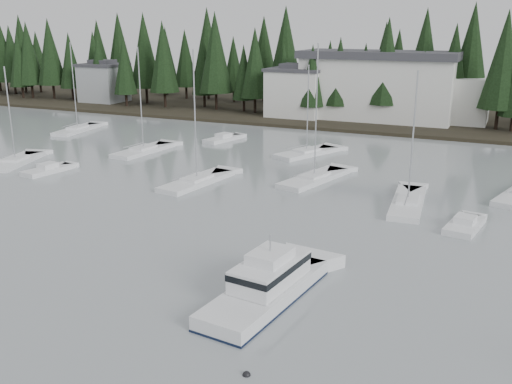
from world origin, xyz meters
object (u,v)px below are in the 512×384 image
at_px(harbor_inn, 391,87).
at_px(sailboat_9, 78,131).
at_px(house_far_west, 104,82).
at_px(sailboat_2, 314,180).
at_px(sailboat_7, 16,163).
at_px(sailboat_6, 197,183).
at_px(runabout_1, 464,227).
at_px(house_west, 296,91).
at_px(runabout_3, 224,140).
at_px(sailboat_0, 408,204).
at_px(runabout_0, 48,171).
at_px(sailboat_11, 144,152).
at_px(cabin_cruiser_center, 267,288).
at_px(sailboat_8, 307,154).

height_order(harbor_inn, sailboat_9, sailboat_9).
relative_size(house_far_west, sailboat_2, 0.59).
bearing_deg(sailboat_7, harbor_inn, -52.24).
bearing_deg(sailboat_6, sailboat_9, 67.29).
bearing_deg(runabout_1, house_west, 43.54).
distance_m(house_west, harbor_inn, 15.45).
distance_m(sailboat_7, runabout_3, 26.98).
height_order(house_west, sailboat_9, sailboat_9).
relative_size(house_west, harbor_inn, 0.32).
bearing_deg(sailboat_2, runabout_3, 64.93).
xyz_separation_m(sailboat_0, sailboat_6, (-20.70, -1.58, 0.01)).
xyz_separation_m(sailboat_6, runabout_0, (-17.06, -2.75, 0.06)).
distance_m(sailboat_6, sailboat_11, 16.85).
distance_m(cabin_cruiser_center, sailboat_7, 44.22).
xyz_separation_m(house_far_west, sailboat_2, (57.91, -38.54, -4.33)).
bearing_deg(runabout_3, house_west, 7.18).
relative_size(house_west, sailboat_7, 0.82).
xyz_separation_m(sailboat_0, sailboat_7, (-44.15, -2.82, -0.01)).
relative_size(cabin_cruiser_center, sailboat_11, 0.80).
relative_size(sailboat_8, runabout_0, 1.94).
xyz_separation_m(sailboat_6, sailboat_8, (5.57, 17.19, -0.02)).
xyz_separation_m(harbor_inn, runabout_1, (16.33, -48.54, -5.64)).
xyz_separation_m(house_far_west, runabout_0, (30.44, -47.32, -4.27)).
distance_m(sailboat_2, sailboat_8, 12.16).
xyz_separation_m(sailboat_11, runabout_0, (-3.47, -12.72, 0.06)).
bearing_deg(house_far_west, sailboat_6, -43.18).
xyz_separation_m(house_far_west, sailboat_0, (68.20, -42.99, -4.34)).
bearing_deg(sailboat_6, house_far_west, 54.17).
bearing_deg(harbor_inn, sailboat_8, -97.89).
relative_size(sailboat_7, runabout_3, 1.72).
relative_size(sailboat_11, runabout_0, 2.28).
distance_m(harbor_inn, runabout_1, 51.53).
bearing_deg(harbor_inn, runabout_3, -124.86).
bearing_deg(cabin_cruiser_center, sailboat_9, 57.71).
distance_m(sailboat_0, sailboat_7, 44.24).
distance_m(sailboat_0, sailboat_8, 21.74).
relative_size(sailboat_0, runabout_3, 1.83).
relative_size(harbor_inn, sailboat_6, 2.14).
xyz_separation_m(runabout_0, runabout_3, (9.14, 23.58, 0.00)).
relative_size(sailboat_11, runabout_1, 2.49).
bearing_deg(runabout_1, runabout_3, 64.01).
bearing_deg(sailboat_0, runabout_3, 50.58).
relative_size(house_far_west, runabout_0, 1.44).
xyz_separation_m(sailboat_9, sailboat_11, (17.78, -8.19, -0.00)).
bearing_deg(runabout_3, sailboat_2, -115.36).
bearing_deg(house_far_west, house_west, -2.73).
bearing_deg(runabout_1, sailboat_11, 81.06).
distance_m(cabin_cruiser_center, sailboat_9, 61.34).
bearing_deg(sailboat_11, runabout_0, 168.72).
bearing_deg(house_west, sailboat_8, -66.44).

